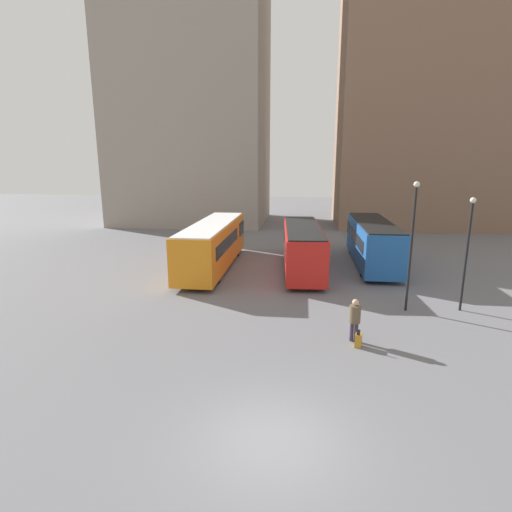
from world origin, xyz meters
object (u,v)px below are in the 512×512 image
Objects in this scene: bus_2 at (373,241)px; lamp_post_1 at (468,246)px; suitcase at (358,340)px; traveler at (355,316)px; bus_0 at (213,243)px; lamp_post_0 at (412,238)px; bus_1 at (302,246)px.

bus_2 is 1.90× the size of lamp_post_1.
traveler is at bearing 28.94° from suitcase.
lamp_post_1 is at bearing -116.21° from bus_0.
lamp_post_0 is (3.02, 3.97, 2.63)m from traveler.
lamp_post_1 reaches higher than bus_2.
suitcase is at bearing -172.23° from bus_1.
bus_1 is (6.24, 0.07, -0.08)m from bus_0.
lamp_post_0 reaches higher than traveler.
bus_1 is 11.55m from traveler.
lamp_post_1 reaches higher than bus_1.
bus_2 is 9.71m from lamp_post_0.
lamp_post_1 reaches higher than bus_0.
bus_1 is at bearing 138.96° from lamp_post_1.
bus_0 reaches higher than suitcase.
lamp_post_1 is at bearing 7.50° from lamp_post_0.
suitcase is at bearing 169.06° from bus_2.
bus_0 is at bearing 100.99° from bus_2.
suitcase is 6.34m from lamp_post_0.
bus_1 is at bearing -89.70° from bus_0.
bus_2 is 5.85× the size of traveler.
lamp_post_0 is (5.29, -7.34, 2.05)m from bus_1.
bus_1 is 1.89× the size of lamp_post_1.
suitcase is at bearing -139.32° from lamp_post_1.
traveler is at bearing 168.15° from bus_2.
lamp_post_1 is (5.75, 4.33, 2.24)m from traveler.
lamp_post_0 is at bearing -172.50° from lamp_post_1.
lamp_post_0 is (0.25, -9.50, 2.00)m from bus_2.
lamp_post_1 is (14.26, -6.91, 1.58)m from bus_0.
bus_2 is 13.77m from traveler.
bus_2 is 13.61× the size of suitcase.
traveler is at bearing -143.01° from lamp_post_1.
lamp_post_0 reaches higher than bus_1.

